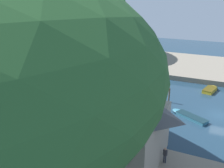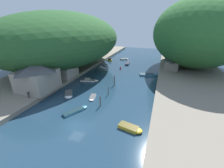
# 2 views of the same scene
# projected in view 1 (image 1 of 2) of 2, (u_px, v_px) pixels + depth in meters

# --- Properties ---
(water_surface) EXTENTS (130.00, 130.00, 0.00)m
(water_surface) POSITION_uv_depth(u_px,v_px,m) (54.00, 86.00, 48.18)
(water_surface) COLOR #1E384C
(water_surface) RESTS_ON ground
(right_bank) EXTENTS (22.00, 120.00, 1.01)m
(right_bank) POSITION_uv_depth(u_px,v_px,m) (108.00, 57.00, 68.54)
(right_bank) COLOR gray
(right_bank) RESTS_ON ground
(hillside_right) EXTENTS (32.88, 46.04, 25.87)m
(hillside_right) POSITION_uv_depth(u_px,v_px,m) (50.00, 4.00, 72.72)
(hillside_right) COLOR #2D662D
(hillside_right) RESTS_ON right_bank
(waterfront_building) EXTENTS (9.35, 9.01, 7.51)m
(waterfront_building) POSITION_uv_depth(u_px,v_px,m) (117.00, 123.00, 23.96)
(waterfront_building) COLOR gray
(waterfront_building) RESTS_ON left_bank
(boathouse_shed) EXTENTS (5.51, 7.32, 4.76)m
(boathouse_shed) POSITION_uv_depth(u_px,v_px,m) (32.00, 111.00, 29.82)
(boathouse_shed) COLOR #B2A899
(boathouse_shed) RESTS_ON left_bank
(right_bank_cottage) EXTENTS (5.15, 8.27, 4.72)m
(right_bank_cottage) POSITION_uv_depth(u_px,v_px,m) (58.00, 47.00, 66.23)
(right_bank_cottage) COLOR gray
(right_bank_cottage) RESTS_ON right_bank
(boat_mid_channel) EXTENTS (3.96, 5.66, 0.45)m
(boat_mid_channel) POSITION_uv_depth(u_px,v_px,m) (188.00, 115.00, 35.77)
(boat_mid_channel) COLOR teal
(boat_mid_channel) RESTS_ON water_surface
(boat_cabin_cruiser) EXTENTS (4.17, 5.05, 0.55)m
(boat_cabin_cruiser) POSITION_uv_depth(u_px,v_px,m) (134.00, 125.00, 33.07)
(boat_cabin_cruiser) COLOR white
(boat_cabin_cruiser) RESTS_ON water_surface
(boat_near_quay) EXTENTS (6.08, 2.87, 0.99)m
(boat_near_quay) POSITION_uv_depth(u_px,v_px,m) (68.00, 108.00, 37.94)
(boat_near_quay) COLOR silver
(boat_near_quay) RESTS_ON water_surface
(boat_yellow_tender) EXTENTS (2.08, 3.87, 0.41)m
(boat_yellow_tender) POSITION_uv_depth(u_px,v_px,m) (146.00, 106.00, 38.94)
(boat_yellow_tender) COLOR white
(boat_yellow_tender) RESTS_ON water_surface
(boat_navy_launch) EXTENTS (4.67, 2.56, 0.63)m
(boat_navy_launch) POSITION_uv_depth(u_px,v_px,m) (211.00, 89.00, 45.52)
(boat_navy_launch) COLOR gold
(boat_navy_launch) RESTS_ON water_surface
(boat_small_dinghy) EXTENTS (6.56, 3.86, 0.58)m
(boat_small_dinghy) POSITION_uv_depth(u_px,v_px,m) (68.00, 69.00, 57.84)
(boat_small_dinghy) COLOR teal
(boat_small_dinghy) RESTS_ON water_surface
(mooring_post_nearest) EXTENTS (0.24, 0.24, 2.49)m
(mooring_post_nearest) POSITION_uv_depth(u_px,v_px,m) (169.00, 95.00, 40.34)
(mooring_post_nearest) COLOR brown
(mooring_post_nearest) RESTS_ON water_surface
(mooring_post_second) EXTENTS (0.20, 0.20, 2.35)m
(mooring_post_second) POSITION_uv_depth(u_px,v_px,m) (135.00, 90.00, 42.51)
(mooring_post_second) COLOR #4C3D2D
(mooring_post_second) RESTS_ON water_surface
(mooring_post_middle) EXTENTS (0.26, 0.26, 3.18)m
(mooring_post_middle) POSITION_uv_depth(u_px,v_px,m) (98.00, 83.00, 44.63)
(mooring_post_middle) COLOR brown
(mooring_post_middle) RESTS_ON water_surface
(channel_buoy_near) EXTENTS (0.70, 0.70, 1.05)m
(channel_buoy_near) POSITION_uv_depth(u_px,v_px,m) (16.00, 81.00, 49.33)
(channel_buoy_near) COLOR red
(channel_buoy_near) RESTS_ON water_surface
(person_on_quay) EXTENTS (0.32, 0.43, 1.69)m
(person_on_quay) POSITION_uv_depth(u_px,v_px,m) (165.00, 154.00, 24.14)
(person_on_quay) COLOR #282D3D
(person_on_quay) RESTS_ON left_bank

